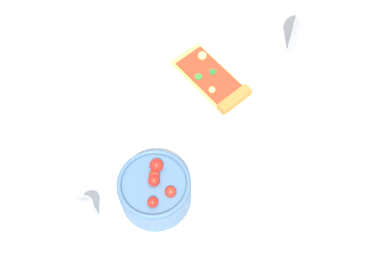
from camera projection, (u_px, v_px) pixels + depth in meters
ground_plane at (193, 98)px, 1.02m from camera, size 2.40×2.40×0.00m
plate at (196, 93)px, 1.01m from camera, size 0.23×0.23×0.01m
pizza_slice_main at (215, 81)px, 1.01m from camera, size 0.09×0.16×0.03m
salad_bowl at (155, 190)px, 0.88m from camera, size 0.13×0.13×0.09m
soda_glass at (310, 36)px, 1.02m from camera, size 0.07×0.07×0.12m
pepper_shaker at (86, 210)px, 0.87m from camera, size 0.03×0.03×0.08m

